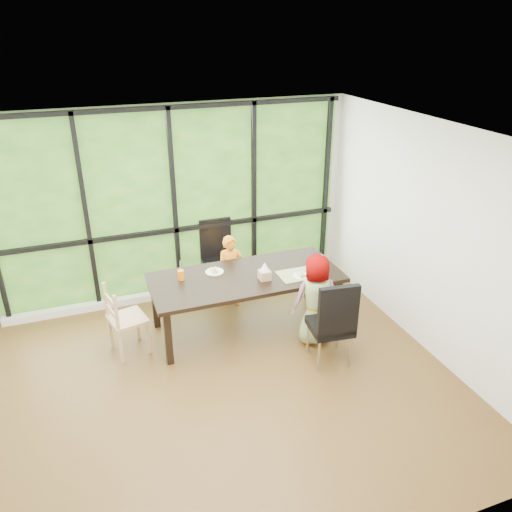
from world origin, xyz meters
name	(u,v)px	position (x,y,z in m)	size (l,w,h in m)	color
ground	(225,384)	(0.00, 0.00, 0.00)	(5.00, 5.00, 0.00)	black
back_wall	(174,205)	(0.00, 2.25, 1.35)	(5.00, 5.00, 0.00)	silver
foliage_backdrop	(174,205)	(0.00, 2.23, 1.35)	(4.80, 0.02, 2.65)	#215117
window_mullions	(175,206)	(0.00, 2.19, 1.35)	(4.80, 0.06, 2.65)	black
window_sill	(181,291)	(0.00, 2.15, 0.05)	(4.80, 0.12, 0.10)	silver
dining_table	(246,302)	(0.60, 1.00, 0.38)	(2.38, 1.04, 0.75)	black
chair_window_leather	(219,259)	(0.55, 2.02, 0.54)	(0.46, 0.46, 1.08)	black
chair_interior_leather	(330,320)	(1.28, 0.00, 0.54)	(0.46, 0.46, 1.08)	black
chair_end_beech	(127,319)	(-0.88, 0.99, 0.45)	(0.42, 0.40, 0.90)	tan
child_toddler	(231,271)	(0.60, 1.62, 0.51)	(0.38, 0.25, 1.03)	orange
child_older	(317,299)	(1.31, 0.42, 0.58)	(0.57, 0.37, 1.16)	slate
placemat	(298,274)	(1.23, 0.80, 0.75)	(0.48, 0.35, 0.01)	tan
plate_far	(215,272)	(0.26, 1.23, 0.76)	(0.23, 0.23, 0.01)	white
plate_near	(301,276)	(1.25, 0.74, 0.76)	(0.21, 0.21, 0.01)	white
orange_cup	(181,275)	(-0.17, 1.18, 0.81)	(0.08, 0.08, 0.12)	orange
green_cup	(324,269)	(1.55, 0.73, 0.81)	(0.07, 0.07, 0.12)	#59D642
white_mug	(321,259)	(1.67, 1.04, 0.79)	(0.08, 0.08, 0.08)	white
tissue_box	(265,275)	(0.79, 0.84, 0.81)	(0.14, 0.14, 0.12)	tan
crepe_rolls_far	(214,270)	(0.26, 1.23, 0.78)	(0.10, 0.12, 0.04)	tan
crepe_rolls_near	(301,274)	(1.25, 0.74, 0.78)	(0.10, 0.12, 0.04)	tan
straw_white	(180,268)	(-0.17, 1.18, 0.91)	(0.01, 0.01, 0.20)	white
straw_pink	(325,262)	(1.55, 0.73, 0.91)	(0.01, 0.01, 0.20)	pink
tissue	(265,267)	(0.79, 0.84, 0.92)	(0.12, 0.12, 0.11)	white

